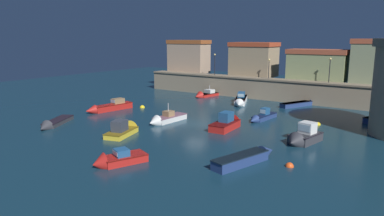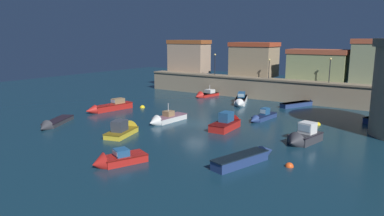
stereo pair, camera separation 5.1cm
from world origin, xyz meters
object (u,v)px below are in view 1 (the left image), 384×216
(moored_boat_2, at_px, (109,107))
(mooring_buoy_1, at_px, (142,108))
(moored_boat_4, at_px, (125,129))
(moored_boat_7, at_px, (53,124))
(moored_boat_8, at_px, (248,157))
(quay_lamp_0, at_px, (215,61))
(moored_boat_1, at_px, (262,117))
(moored_boat_0, at_px, (241,100))
(moored_boat_9, at_px, (303,137))
(mooring_buoy_2, at_px, (289,167))
(moored_boat_6, at_px, (228,123))
(quay_lamp_2, at_px, (330,66))
(moored_boat_11, at_px, (116,160))
(mooring_buoy_0, at_px, (318,125))
(moored_boat_12, at_px, (205,95))
(moored_boat_10, at_px, (301,104))
(quay_lamp_1, at_px, (269,65))
(moored_boat_5, at_px, (382,117))
(moored_boat_3, at_px, (165,119))

(moored_boat_2, distance_m, mooring_buoy_1, 4.79)
(moored_boat_4, bearing_deg, moored_boat_7, 88.05)
(moored_boat_4, distance_m, moored_boat_8, 14.22)
(quay_lamp_0, bearing_deg, moored_boat_1, -43.19)
(moored_boat_0, height_order, moored_boat_9, moored_boat_9)
(moored_boat_7, relative_size, mooring_buoy_2, 9.35)
(moored_boat_6, height_order, moored_boat_7, moored_boat_6)
(mooring_buoy_2, bearing_deg, moored_boat_1, 121.29)
(mooring_buoy_2, bearing_deg, moored_boat_4, -179.01)
(moored_boat_4, bearing_deg, moored_boat_9, -82.54)
(moored_boat_1, bearing_deg, mooring_buoy_2, 37.51)
(quay_lamp_2, relative_size, moored_boat_6, 0.67)
(quay_lamp_2, relative_size, moored_boat_1, 0.66)
(moored_boat_2, height_order, moored_boat_7, moored_boat_2)
(moored_boat_1, height_order, mooring_buoy_1, moored_boat_1)
(moored_boat_6, height_order, moored_boat_11, moored_boat_6)
(moored_boat_1, xyz_separation_m, mooring_buoy_0, (6.26, 1.35, -0.39))
(moored_boat_7, xyz_separation_m, moored_boat_11, (14.91, -4.68, 0.11))
(moored_boat_4, relative_size, moored_boat_12, 1.00)
(moored_boat_12, bearing_deg, moored_boat_10, 103.54)
(quay_lamp_0, bearing_deg, moored_boat_11, -71.16)
(moored_boat_2, bearing_deg, quay_lamp_1, 155.07)
(moored_boat_1, height_order, moored_boat_4, moored_boat_4)
(moored_boat_10, relative_size, mooring_buoy_0, 10.32)
(moored_boat_5, bearing_deg, moored_boat_10, 93.26)
(moored_boat_0, relative_size, moored_boat_1, 1.36)
(moored_boat_2, bearing_deg, moored_boat_3, 94.18)
(moored_boat_2, height_order, moored_boat_3, moored_boat_3)
(moored_boat_1, height_order, moored_boat_5, moored_boat_1)
(quay_lamp_2, bearing_deg, moored_boat_6, -105.74)
(moored_boat_11, bearing_deg, moored_boat_6, -164.04)
(moored_boat_0, distance_m, moored_boat_9, 20.56)
(moored_boat_7, relative_size, mooring_buoy_0, 9.74)
(moored_boat_5, height_order, moored_boat_8, moored_boat_5)
(quay_lamp_0, bearing_deg, moored_boat_2, -101.52)
(moored_boat_3, relative_size, mooring_buoy_1, 7.99)
(moored_boat_0, bearing_deg, moored_boat_3, -28.54)
(mooring_buoy_2, bearing_deg, moored_boat_0, 124.94)
(quay_lamp_1, distance_m, mooring_buoy_1, 21.13)
(moored_boat_6, bearing_deg, quay_lamp_1, 7.51)
(quay_lamp_1, xyz_separation_m, moored_boat_4, (-3.94, -27.91, -5.00))
(moored_boat_3, distance_m, moored_boat_9, 15.89)
(moored_boat_0, height_order, moored_boat_3, moored_boat_3)
(moored_boat_4, xyz_separation_m, moored_boat_11, (5.88, -6.93, -0.08))
(moored_boat_1, distance_m, moored_boat_3, 11.63)
(moored_boat_4, relative_size, mooring_buoy_1, 7.51)
(moored_boat_7, bearing_deg, moored_boat_4, 76.68)
(moored_boat_3, relative_size, moored_boat_4, 1.06)
(moored_boat_7, bearing_deg, moored_boat_1, 104.10)
(moored_boat_8, height_order, moored_boat_10, moored_boat_8)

